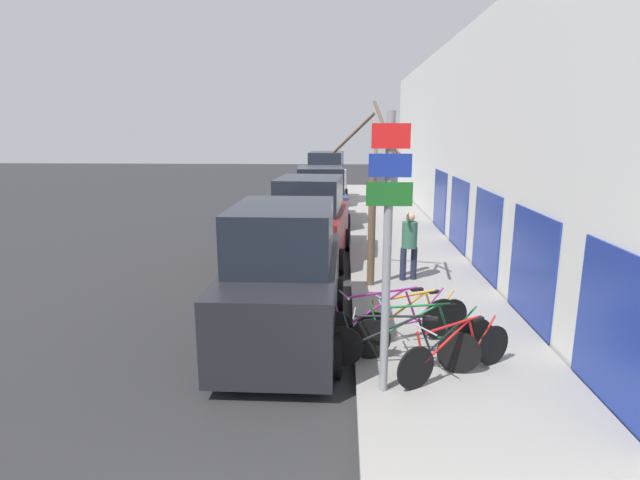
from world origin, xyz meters
name	(u,v)px	position (x,y,z in m)	size (l,w,h in m)	color
ground_plane	(314,264)	(0.00, 11.20, 0.00)	(80.00, 80.00, 0.00)	#28282B
sidewalk_curb	(398,240)	(2.60, 14.00, 0.07)	(3.20, 32.00, 0.15)	gray
building_facade	(458,143)	(4.35, 13.94, 3.22)	(0.23, 32.00, 6.50)	silver
signpost	(387,244)	(1.36, 4.22, 2.20)	(0.58, 0.13, 3.71)	gray
bicycle_0	(456,353)	(2.43, 4.66, 0.52)	(1.81, 1.14, 0.85)	black
bicycle_1	(400,346)	(1.65, 4.83, 0.53)	(2.32, 0.44, 0.87)	black
bicycle_2	(422,334)	(2.04, 5.24, 0.54)	(2.28, 0.44, 0.90)	black
bicycle_3	(389,322)	(1.55, 5.63, 0.57)	(2.51, 0.94, 0.98)	black
bicycle_4	(413,319)	(1.99, 5.93, 0.51)	(2.00, 0.96, 0.84)	black
parked_car_0	(285,280)	(-0.21, 6.23, 1.09)	(2.05, 4.55, 2.41)	black
parked_car_1	(310,223)	(-0.12, 11.64, 1.06)	(2.30, 4.36, 2.36)	maroon
parked_car_2	(320,199)	(-0.09, 16.98, 1.01)	(2.30, 4.29, 2.24)	navy
parked_car_3	(327,181)	(-0.03, 22.49, 1.15)	(2.11, 4.52, 2.56)	silver
pedestrian_near	(409,241)	(2.35, 9.41, 1.07)	(0.41, 0.36, 1.60)	#1E2338
street_tree	(372,204)	(1.43, 8.94, 2.01)	(1.52, 1.85, 4.08)	brown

